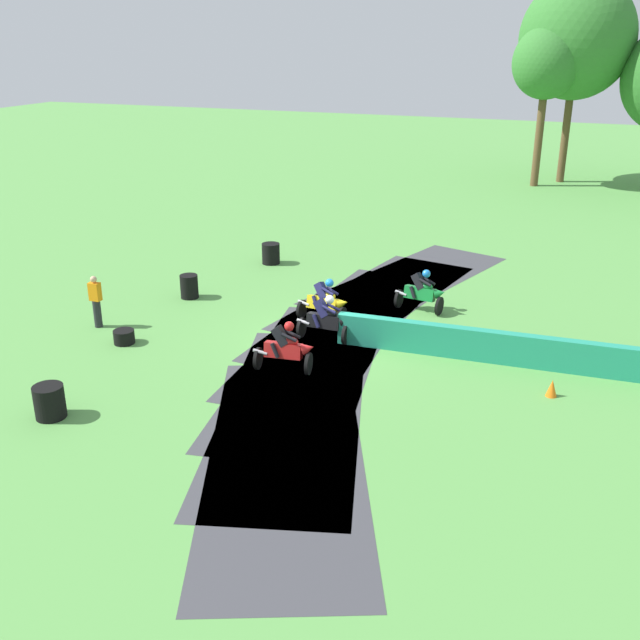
{
  "coord_description": "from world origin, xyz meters",
  "views": [
    {
      "loc": [
        6.9,
        -18.57,
        8.47
      ],
      "look_at": [
        0.06,
        -0.7,
        0.9
      ],
      "focal_mm": 41.17,
      "sensor_mm": 36.0,
      "label": 1
    }
  ],
  "objects_px": {
    "motorcycle_chase_yellow": "(325,302)",
    "tire_stack_mid_b": "(124,337)",
    "motorcycle_lead_green": "(422,292)",
    "motorcycle_trailing_black": "(326,319)",
    "tire_stack_near": "(271,254)",
    "traffic_cone": "(552,388)",
    "tire_stack_far": "(50,402)",
    "motorcycle_fourth_red": "(286,348)",
    "tire_stack_mid_a": "(189,286)",
    "track_marshal": "(96,302)"
  },
  "relations": [
    {
      "from": "motorcycle_chase_yellow",
      "to": "tire_stack_mid_b",
      "type": "bearing_deg",
      "value": -142.33
    },
    {
      "from": "motorcycle_lead_green",
      "to": "motorcycle_trailing_black",
      "type": "relative_size",
      "value": 1.02
    },
    {
      "from": "tire_stack_near",
      "to": "traffic_cone",
      "type": "xyz_separation_m",
      "value": [
        11.15,
        -7.69,
        -0.18
      ]
    },
    {
      "from": "motorcycle_trailing_black",
      "to": "tire_stack_mid_b",
      "type": "relative_size",
      "value": 2.77
    },
    {
      "from": "motorcycle_trailing_black",
      "to": "tire_stack_far",
      "type": "bearing_deg",
      "value": -123.87
    },
    {
      "from": "motorcycle_chase_yellow",
      "to": "motorcycle_fourth_red",
      "type": "height_order",
      "value": "motorcycle_fourth_red"
    },
    {
      "from": "motorcycle_chase_yellow",
      "to": "tire_stack_mid_b",
      "type": "height_order",
      "value": "motorcycle_chase_yellow"
    },
    {
      "from": "tire_stack_mid_a",
      "to": "traffic_cone",
      "type": "distance_m",
      "value": 12.49
    },
    {
      "from": "motorcycle_lead_green",
      "to": "track_marshal",
      "type": "relative_size",
      "value": 1.05
    },
    {
      "from": "motorcycle_lead_green",
      "to": "traffic_cone",
      "type": "relative_size",
      "value": 3.89
    },
    {
      "from": "motorcycle_trailing_black",
      "to": "traffic_cone",
      "type": "height_order",
      "value": "motorcycle_trailing_black"
    },
    {
      "from": "tire_stack_near",
      "to": "tire_stack_far",
      "type": "xyz_separation_m",
      "value": [
        0.25,
        -12.99,
        0.0
      ]
    },
    {
      "from": "motorcycle_fourth_red",
      "to": "tire_stack_far",
      "type": "xyz_separation_m",
      "value": [
        -4.17,
        -4.3,
        -0.26
      ]
    },
    {
      "from": "motorcycle_chase_yellow",
      "to": "motorcycle_fourth_red",
      "type": "bearing_deg",
      "value": -85.36
    },
    {
      "from": "tire_stack_mid_a",
      "to": "tire_stack_near",
      "type": "bearing_deg",
      "value": 78.27
    },
    {
      "from": "track_marshal",
      "to": "motorcycle_trailing_black",
      "type": "bearing_deg",
      "value": 12.31
    },
    {
      "from": "motorcycle_lead_green",
      "to": "tire_stack_mid_a",
      "type": "xyz_separation_m",
      "value": [
        -7.67,
        -1.58,
        -0.26
      ]
    },
    {
      "from": "motorcycle_lead_green",
      "to": "tire_stack_mid_a",
      "type": "relative_size",
      "value": 2.14
    },
    {
      "from": "tire_stack_mid_b",
      "to": "traffic_cone",
      "type": "xyz_separation_m",
      "value": [
        11.87,
        0.99,
        0.02
      ]
    },
    {
      "from": "tire_stack_mid_a",
      "to": "tire_stack_far",
      "type": "xyz_separation_m",
      "value": [
        1.2,
        -8.41,
        0.0
      ]
    },
    {
      "from": "motorcycle_lead_green",
      "to": "motorcycle_chase_yellow",
      "type": "distance_m",
      "value": 3.25
    },
    {
      "from": "motorcycle_trailing_black",
      "to": "tire_stack_far",
      "type": "distance_m",
      "value": 7.97
    },
    {
      "from": "motorcycle_chase_yellow",
      "to": "tire_stack_near",
      "type": "xyz_separation_m",
      "value": [
        -4.11,
        4.94,
        -0.24
      ]
    },
    {
      "from": "motorcycle_chase_yellow",
      "to": "tire_stack_near",
      "type": "height_order",
      "value": "motorcycle_chase_yellow"
    },
    {
      "from": "motorcycle_chase_yellow",
      "to": "tire_stack_mid_a",
      "type": "relative_size",
      "value": 2.14
    },
    {
      "from": "tire_stack_mid_b",
      "to": "tire_stack_far",
      "type": "xyz_separation_m",
      "value": [
        0.97,
        -4.31,
        0.2
      ]
    },
    {
      "from": "tire_stack_mid_b",
      "to": "track_marshal",
      "type": "distance_m",
      "value": 1.8
    },
    {
      "from": "traffic_cone",
      "to": "tire_stack_far",
      "type": "bearing_deg",
      "value": -154.07
    },
    {
      "from": "tire_stack_near",
      "to": "tire_stack_far",
      "type": "bearing_deg",
      "value": -88.91
    },
    {
      "from": "motorcycle_trailing_black",
      "to": "tire_stack_far",
      "type": "height_order",
      "value": "motorcycle_trailing_black"
    },
    {
      "from": "motorcycle_trailing_black",
      "to": "motorcycle_chase_yellow",
      "type": "bearing_deg",
      "value": 111.99
    },
    {
      "from": "tire_stack_mid_a",
      "to": "track_marshal",
      "type": "relative_size",
      "value": 0.49
    },
    {
      "from": "motorcycle_lead_green",
      "to": "tire_stack_mid_a",
      "type": "bearing_deg",
      "value": -168.34
    },
    {
      "from": "motorcycle_chase_yellow",
      "to": "motorcycle_trailing_black",
      "type": "distance_m",
      "value": 1.54
    },
    {
      "from": "motorcycle_lead_green",
      "to": "tire_stack_near",
      "type": "relative_size",
      "value": 2.14
    },
    {
      "from": "motorcycle_lead_green",
      "to": "traffic_cone",
      "type": "xyz_separation_m",
      "value": [
        4.43,
        -4.7,
        -0.44
      ]
    },
    {
      "from": "tire_stack_mid_a",
      "to": "tire_stack_far",
      "type": "bearing_deg",
      "value": -81.9
    },
    {
      "from": "tire_stack_far",
      "to": "traffic_cone",
      "type": "height_order",
      "value": "tire_stack_far"
    },
    {
      "from": "motorcycle_chase_yellow",
      "to": "motorcycle_trailing_black",
      "type": "height_order",
      "value": "motorcycle_trailing_black"
    },
    {
      "from": "motorcycle_lead_green",
      "to": "tire_stack_mid_b",
      "type": "relative_size",
      "value": 2.82
    },
    {
      "from": "motorcycle_fourth_red",
      "to": "tire_stack_near",
      "type": "relative_size",
      "value": 2.1
    },
    {
      "from": "tire_stack_far",
      "to": "motorcycle_trailing_black",
      "type": "bearing_deg",
      "value": 56.13
    },
    {
      "from": "tire_stack_near",
      "to": "tire_stack_mid_a",
      "type": "relative_size",
      "value": 1.0
    },
    {
      "from": "tire_stack_mid_b",
      "to": "tire_stack_near",
      "type": "bearing_deg",
      "value": 85.22
    },
    {
      "from": "tire_stack_far",
      "to": "motorcycle_chase_yellow",
      "type": "bearing_deg",
      "value": 64.35
    },
    {
      "from": "motorcycle_trailing_black",
      "to": "motorcycle_fourth_red",
      "type": "height_order",
      "value": "motorcycle_trailing_black"
    },
    {
      "from": "motorcycle_chase_yellow",
      "to": "tire_stack_mid_b",
      "type": "relative_size",
      "value": 2.81
    },
    {
      "from": "motorcycle_trailing_black",
      "to": "tire_stack_mid_a",
      "type": "xyz_separation_m",
      "value": [
        -5.64,
        1.8,
        -0.26
      ]
    },
    {
      "from": "motorcycle_fourth_red",
      "to": "tire_stack_near",
      "type": "height_order",
      "value": "motorcycle_fourth_red"
    },
    {
      "from": "motorcycle_chase_yellow",
      "to": "track_marshal",
      "type": "height_order",
      "value": "track_marshal"
    }
  ]
}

